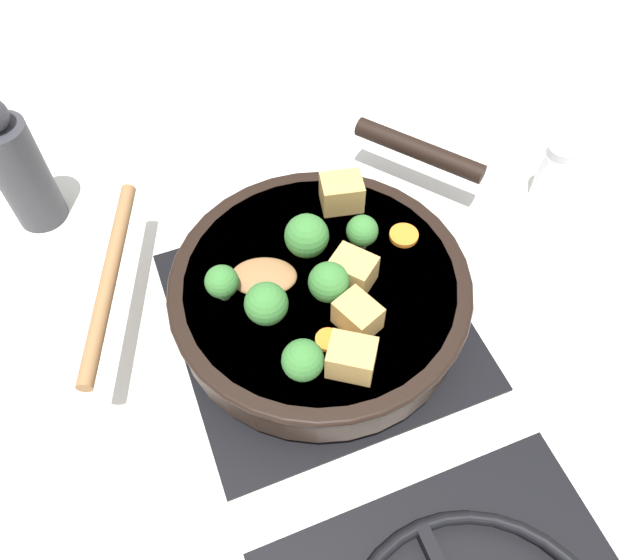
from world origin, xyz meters
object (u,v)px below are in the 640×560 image
(skillet_pan, at_px, (321,290))
(salt_shaker, at_px, (552,174))
(pepper_mill, at_px, (19,169))
(wooden_spoon, at_px, (174,277))

(skillet_pan, relative_size, salt_shaker, 4.67)
(skillet_pan, distance_m, pepper_mill, 0.38)
(pepper_mill, relative_size, salt_shaker, 2.07)
(salt_shaker, bearing_deg, pepper_mill, -18.78)
(skillet_pan, bearing_deg, pepper_mill, -45.04)
(wooden_spoon, bearing_deg, pepper_mill, -59.31)
(wooden_spoon, height_order, salt_shaker, wooden_spoon)
(pepper_mill, distance_m, salt_shaker, 0.64)
(skillet_pan, height_order, salt_shaker, salt_shaker)
(pepper_mill, bearing_deg, wooden_spoon, 120.69)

